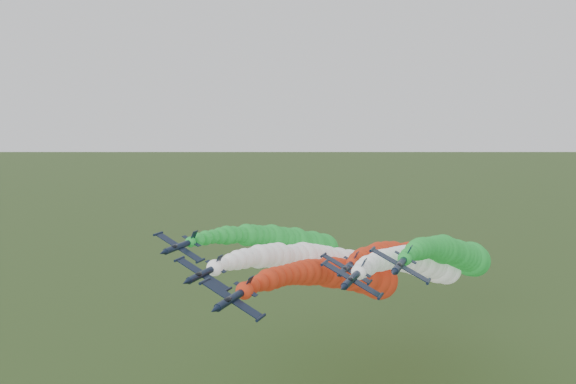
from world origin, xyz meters
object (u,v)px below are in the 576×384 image
(jet_outer_left, at_px, (294,243))
(jet_outer_right, at_px, (456,255))
(jet_inner_left, at_px, (318,261))
(jet_trail, at_px, (409,258))
(jet_lead, at_px, (351,276))
(jet_inner_right, at_px, (424,264))

(jet_outer_left, bearing_deg, jet_outer_right, -0.30)
(jet_inner_left, height_order, jet_trail, jet_inner_left)
(jet_lead, relative_size, jet_outer_right, 1.01)
(jet_outer_left, height_order, jet_outer_right, jet_outer_right)
(jet_lead, distance_m, jet_outer_left, 26.30)
(jet_outer_left, relative_size, jet_outer_right, 1.00)
(jet_inner_left, relative_size, jet_outer_right, 1.00)
(jet_inner_right, relative_size, jet_outer_left, 0.99)
(jet_inner_right, xyz_separation_m, jet_outer_left, (-33.99, 6.01, 0.64))
(jet_inner_right, distance_m, jet_outer_left, 34.52)
(jet_lead, height_order, jet_outer_right, jet_outer_right)
(jet_outer_left, distance_m, jet_trail, 29.81)
(jet_inner_left, bearing_deg, jet_outer_left, 136.74)
(jet_lead, relative_size, jet_inner_right, 1.01)
(jet_inner_right, bearing_deg, jet_outer_right, 41.88)
(jet_trail, bearing_deg, jet_outer_right, -38.08)
(jet_outer_right, distance_m, jet_trail, 16.34)
(jet_inner_left, height_order, jet_inner_right, jet_inner_right)
(jet_lead, relative_size, jet_inner_left, 1.00)
(jet_outer_right, bearing_deg, jet_trail, 141.92)
(jet_lead, bearing_deg, jet_inner_left, 142.75)
(jet_lead, bearing_deg, jet_outer_left, 139.70)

